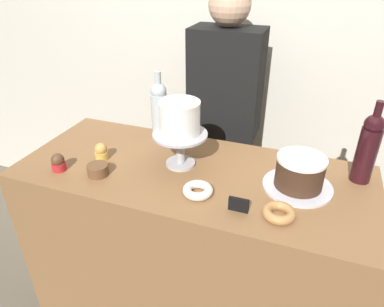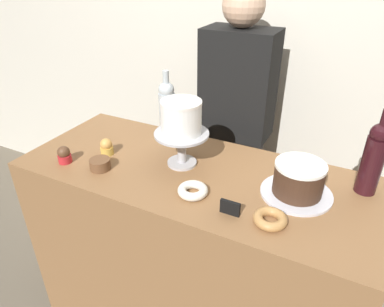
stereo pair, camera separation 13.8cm
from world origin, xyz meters
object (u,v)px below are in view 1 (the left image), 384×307
(white_layer_cake, at_px, (180,118))
(cookie_stack, at_px, (98,170))
(donut_maple, at_px, (279,213))
(barista_figure, at_px, (223,133))
(cake_stand_pedestal, at_px, (180,144))
(chocolate_round_cake, at_px, (300,172))
(donut_sugar, at_px, (198,190))
(wine_bottle_dark_red, at_px, (368,147))
(price_sign_chalkboard, at_px, (239,205))
(cupcake_chocolate, at_px, (58,163))
(wine_bottle_clear, at_px, (159,110))
(cupcake_caramel, at_px, (101,152))

(white_layer_cake, height_order, cookie_stack, white_layer_cake)
(donut_maple, xyz_separation_m, barista_figure, (-0.39, 0.74, -0.11))
(cake_stand_pedestal, relative_size, chocolate_round_cake, 1.24)
(white_layer_cake, relative_size, donut_sugar, 1.45)
(chocolate_round_cake, height_order, wine_bottle_dark_red, wine_bottle_dark_red)
(cookie_stack, height_order, barista_figure, barista_figure)
(chocolate_round_cake, relative_size, price_sign_chalkboard, 2.57)
(chocolate_round_cake, xyz_separation_m, cupcake_chocolate, (-0.92, -0.21, -0.04))
(cupcake_chocolate, height_order, barista_figure, barista_figure)
(white_layer_cake, relative_size, wine_bottle_clear, 0.50)
(wine_bottle_dark_red, relative_size, donut_maple, 2.91)
(chocolate_round_cake, bearing_deg, cupcake_chocolate, -167.30)
(chocolate_round_cake, xyz_separation_m, cupcake_caramel, (-0.81, -0.07, -0.04))
(cookie_stack, bearing_deg, wine_bottle_clear, 74.97)
(cupcake_chocolate, relative_size, barista_figure, 0.05)
(donut_sugar, distance_m, cookie_stack, 0.42)
(white_layer_cake, bearing_deg, wine_bottle_dark_red, 10.91)
(wine_bottle_clear, distance_m, barista_figure, 0.48)
(cupcake_chocolate, bearing_deg, chocolate_round_cake, 12.70)
(chocolate_round_cake, distance_m, donut_maple, 0.21)
(white_layer_cake, xyz_separation_m, donut_sugar, (0.14, -0.17, -0.20))
(price_sign_chalkboard, bearing_deg, donut_sugar, 164.70)
(cupcake_chocolate, distance_m, price_sign_chalkboard, 0.75)
(wine_bottle_clear, xyz_separation_m, cupcake_caramel, (-0.16, -0.26, -0.11))
(wine_bottle_clear, bearing_deg, cupcake_chocolate, -123.93)
(donut_maple, distance_m, price_sign_chalkboard, 0.14)
(donut_sugar, bearing_deg, white_layer_cake, 128.58)
(wine_bottle_dark_red, bearing_deg, donut_maple, -128.35)
(chocolate_round_cake, bearing_deg, donut_sugar, -153.51)
(cupcake_caramel, bearing_deg, cake_stand_pedestal, 12.64)
(white_layer_cake, relative_size, wine_bottle_dark_red, 0.50)
(cake_stand_pedestal, relative_size, wine_bottle_dark_red, 0.68)
(cake_stand_pedestal, xyz_separation_m, chocolate_round_cake, (0.48, -0.00, -0.03))
(wine_bottle_clear, distance_m, wine_bottle_dark_red, 0.88)
(cupcake_caramel, distance_m, cookie_stack, 0.12)
(wine_bottle_dark_red, xyz_separation_m, price_sign_chalkboard, (-0.40, -0.35, -0.12))
(cupcake_caramel, distance_m, barista_figure, 0.73)
(white_layer_cake, height_order, wine_bottle_clear, wine_bottle_clear)
(donut_sugar, distance_m, price_sign_chalkboard, 0.17)
(cupcake_caramel, relative_size, donut_maple, 0.66)
(white_layer_cake, height_order, barista_figure, barista_figure)
(cake_stand_pedestal, bearing_deg, donut_maple, -24.67)
(cupcake_chocolate, bearing_deg, cupcake_caramel, 50.10)
(price_sign_chalkboard, bearing_deg, chocolate_round_cake, 50.42)
(wine_bottle_dark_red, relative_size, barista_figure, 0.20)
(wine_bottle_clear, bearing_deg, cookie_stack, -105.03)
(cupcake_caramel, relative_size, cookie_stack, 0.88)
(cupcake_caramel, xyz_separation_m, barista_figure, (0.37, 0.61, -0.13))
(wine_bottle_dark_red, xyz_separation_m, donut_sugar, (-0.56, -0.31, -0.13))
(wine_bottle_clear, bearing_deg, cake_stand_pedestal, -46.74)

